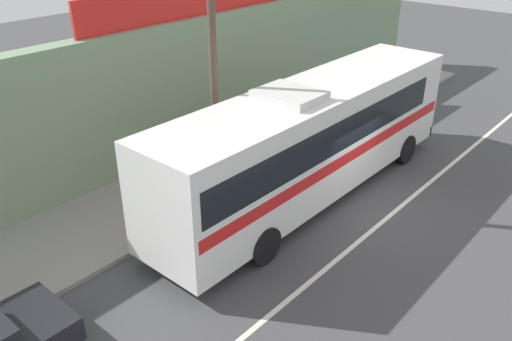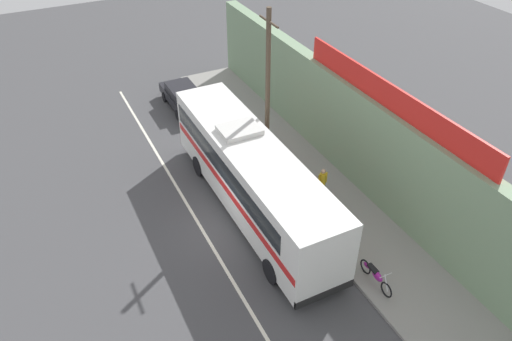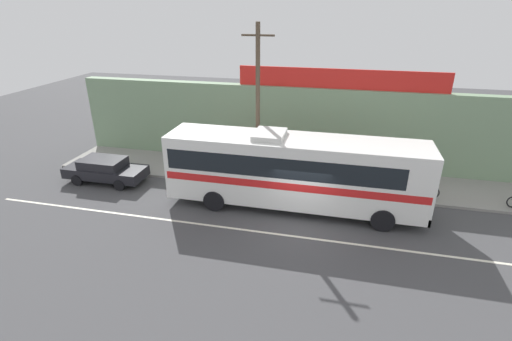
% 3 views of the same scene
% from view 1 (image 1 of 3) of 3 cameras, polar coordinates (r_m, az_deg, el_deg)
% --- Properties ---
extents(ground_plane, '(70.00, 70.00, 0.00)m').
position_cam_1_polar(ground_plane, '(16.59, 11.80, -3.88)').
color(ground_plane, '#444447').
extents(sidewalk_slab, '(30.00, 3.60, 0.14)m').
position_cam_1_polar(sidewalk_slab, '(19.22, -1.61, 1.50)').
color(sidewalk_slab, gray).
rests_on(sidewalk_slab, ground_plane).
extents(storefront_facade, '(30.00, 0.70, 4.80)m').
position_cam_1_polar(storefront_facade, '(19.77, -6.36, 9.37)').
color(storefront_facade, gray).
rests_on(storefront_facade, ground_plane).
extents(road_center_stripe, '(30.00, 0.14, 0.01)m').
position_cam_1_polar(road_center_stripe, '(16.29, 14.23, -4.79)').
color(road_center_stripe, silver).
rests_on(road_center_stripe, ground_plane).
extents(intercity_bus, '(12.16, 2.65, 3.78)m').
position_cam_1_polar(intercity_bus, '(16.00, 5.95, 3.71)').
color(intercity_bus, white).
rests_on(intercity_bus, ground_plane).
extents(utility_pole, '(1.60, 0.22, 8.31)m').
position_cam_1_polar(utility_pole, '(14.83, -4.65, 11.58)').
color(utility_pole, brown).
rests_on(utility_pole, sidewalk_slab).
extents(motorcycle_orange, '(1.90, 0.56, 0.94)m').
position_cam_1_polar(motorcycle_orange, '(22.57, 10.37, 6.44)').
color(motorcycle_orange, black).
rests_on(motorcycle_orange, sidewalk_slab).
extents(motorcycle_black, '(1.86, 0.56, 0.94)m').
position_cam_1_polar(motorcycle_black, '(26.60, 16.20, 9.02)').
color(motorcycle_black, black).
rests_on(motorcycle_black, sidewalk_slab).
extents(pedestrian_far_left, '(0.30, 0.48, 1.65)m').
position_cam_1_polar(pedestrian_far_left, '(18.87, -0.54, 4.44)').
color(pedestrian_far_left, black).
rests_on(pedestrian_far_left, sidewalk_slab).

